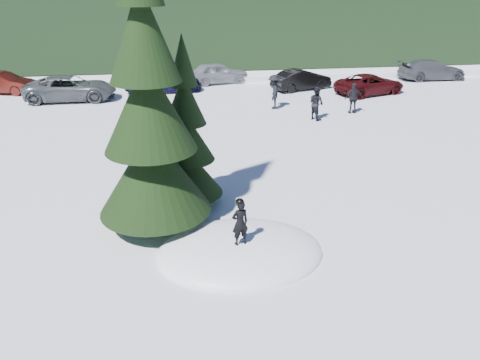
{
  "coord_description": "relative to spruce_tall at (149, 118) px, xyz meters",
  "views": [
    {
      "loc": [
        -1.6,
        -10.61,
        6.73
      ],
      "look_at": [
        0.35,
        2.36,
        1.1
      ],
      "focal_mm": 35.0,
      "sensor_mm": 36.0,
      "label": 1
    }
  ],
  "objects": [
    {
      "name": "car_5",
      "position": [
        9.21,
        17.6,
        -2.65
      ],
      "size": [
        4.28,
        2.7,
        1.33
      ],
      "primitive_type": "imported",
      "rotation": [
        0.0,
        0.0,
        1.92
      ],
      "color": "black",
      "rests_on": "ground"
    },
    {
      "name": "car_2",
      "position": [
        -5.33,
        16.75,
        -2.58
      ],
      "size": [
        5.32,
        2.46,
        1.48
      ],
      "primitive_type": "imported",
      "rotation": [
        0.0,
        0.0,
        1.57
      ],
      "color": "#4D5255",
      "rests_on": "ground"
    },
    {
      "name": "adult_0",
      "position": [
        8.04,
        10.5,
        -2.46
      ],
      "size": [
        0.94,
        1.03,
        1.72
      ],
      "primitive_type": "imported",
      "rotation": [
        0.0,
        0.0,
        2.01
      ],
      "color": "black",
      "rests_on": "ground"
    },
    {
      "name": "spruce_short",
      "position": [
        1.0,
        1.4,
        -1.22
      ],
      "size": [
        2.2,
        2.2,
        5.37
      ],
      "color": "black",
      "rests_on": "ground"
    },
    {
      "name": "ground",
      "position": [
        2.2,
        -1.8,
        -3.32
      ],
      "size": [
        200.0,
        200.0,
        0.0
      ],
      "primitive_type": "plane",
      "color": "white",
      "rests_on": "ground"
    },
    {
      "name": "child_skier",
      "position": [
        2.15,
        -2.13,
        -2.23
      ],
      "size": [
        0.5,
        0.39,
        1.22
      ],
      "primitive_type": "imported",
      "rotation": [
        0.0,
        0.0,
        3.39
      ],
      "color": "black",
      "rests_on": "snow_mound"
    },
    {
      "name": "car_7",
      "position": [
        19.52,
        19.51,
        -2.62
      ],
      "size": [
        4.84,
        1.98,
        1.4
      ],
      "primitive_type": "imported",
      "rotation": [
        0.0,
        0.0,
        1.57
      ],
      "color": "#484A4F",
      "rests_on": "ground"
    },
    {
      "name": "snow_mound",
      "position": [
        2.2,
        -1.8,
        -3.32
      ],
      "size": [
        4.48,
        3.52,
        0.96
      ],
      "primitive_type": "ellipsoid",
      "color": "white",
      "rests_on": "ground"
    },
    {
      "name": "adult_2",
      "position": [
        6.35,
        13.05,
        -2.37
      ],
      "size": [
        0.97,
        1.36,
        1.9
      ],
      "primitive_type": "imported",
      "rotation": [
        0.0,
        0.0,
        4.48
      ],
      "color": "black",
      "rests_on": "ground"
    },
    {
      "name": "car_3",
      "position": [
        0.17,
        18.32,
        -2.6
      ],
      "size": [
        5.09,
        2.43,
        1.43
      ],
      "primitive_type": "imported",
      "rotation": [
        0.0,
        0.0,
        1.66
      ],
      "color": "black",
      "rests_on": "ground"
    },
    {
      "name": "adult_1",
      "position": [
        10.4,
        11.38,
        -2.49
      ],
      "size": [
        0.99,
        0.46,
        1.66
      ],
      "primitive_type": "imported",
      "rotation": [
        0.0,
        0.0,
        3.08
      ],
      "color": "black",
      "rests_on": "ground"
    },
    {
      "name": "car_4",
      "position": [
        3.95,
        20.47,
        -2.58
      ],
      "size": [
        4.6,
        2.71,
        1.47
      ],
      "primitive_type": "imported",
      "rotation": [
        0.0,
        0.0,
        1.81
      ],
      "color": "gray",
      "rests_on": "ground"
    },
    {
      "name": "spruce_tall",
      "position": [
        0.0,
        0.0,
        0.0
      ],
      "size": [
        3.2,
        3.2,
        8.6
      ],
      "color": "black",
      "rests_on": "ground"
    },
    {
      "name": "car_1",
      "position": [
        -9.95,
        19.32,
        -2.64
      ],
      "size": [
        4.32,
        2.4,
        1.35
      ],
      "primitive_type": "imported",
      "rotation": [
        0.0,
        0.0,
        1.32
      ],
      "color": "#3E0F0B",
      "rests_on": "ground"
    },
    {
      "name": "car_6",
      "position": [
        13.19,
        15.71,
        -2.68
      ],
      "size": [
        5.03,
        3.5,
        1.27
      ],
      "primitive_type": "imported",
      "rotation": [
        0.0,
        0.0,
        1.9
      ],
      "color": "#390A0C",
      "rests_on": "ground"
    }
  ]
}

